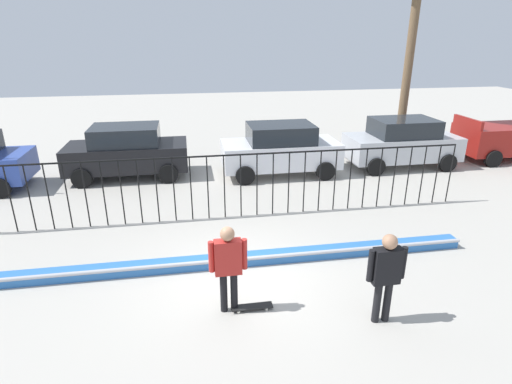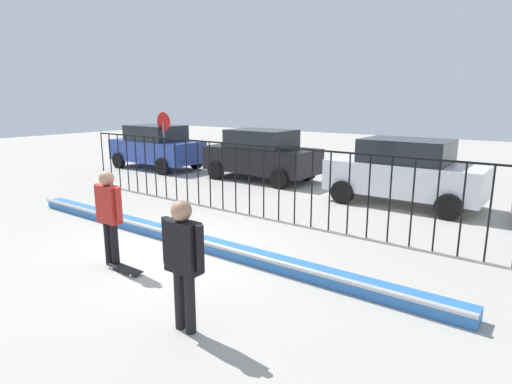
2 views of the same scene
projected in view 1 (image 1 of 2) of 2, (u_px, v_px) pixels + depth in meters
The scene contains 9 objects.
ground_plane at pixel (240, 279), 8.94m from camera, with size 60.00×60.00×0.00m, color #ADA89E.
bowl_coping_ledge at pixel (237, 260), 9.46m from camera, with size 11.00×0.40×0.27m.
perimeter_fence at pixel (224, 180), 11.53m from camera, with size 14.04×0.04×1.87m.
skateboarder at pixel (228, 262), 7.56m from camera, with size 0.71×0.27×1.77m.
skateboard at pixel (252, 307), 7.93m from camera, with size 0.80×0.20×0.07m.
camera_operator at pixel (386, 271), 7.27m from camera, with size 0.72×0.27×1.78m.
parked_car_black at pixel (127, 151), 14.97m from camera, with size 4.30×2.12×1.90m.
parked_car_white at pixel (280, 149), 15.26m from camera, with size 4.30×2.12×1.90m.
parked_car_silver at pixel (402, 142), 16.19m from camera, with size 4.30×2.12×1.90m.
Camera 1 is at (-0.94, -7.60, 4.98)m, focal length 28.88 mm.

